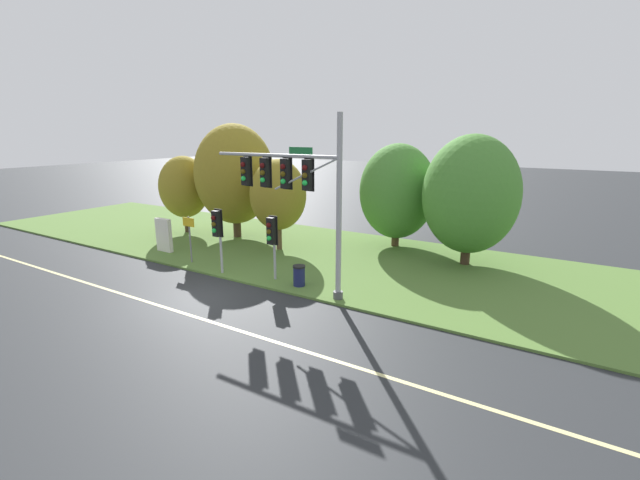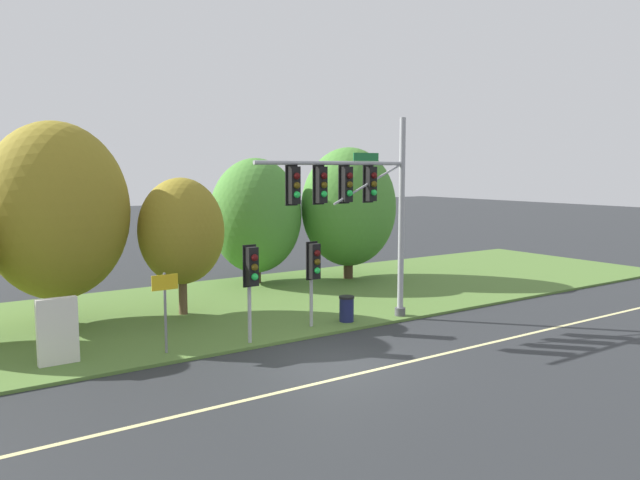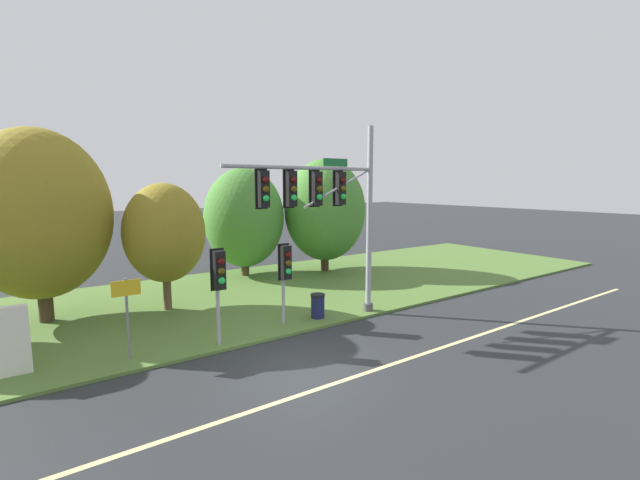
{
  "view_description": "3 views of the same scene",
  "coord_description": "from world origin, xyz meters",
  "px_view_note": "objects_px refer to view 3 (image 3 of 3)",
  "views": [
    {
      "loc": [
        13.06,
        -11.39,
        6.76
      ],
      "look_at": [
        4.09,
        3.23,
        2.39
      ],
      "focal_mm": 24.0,
      "sensor_mm": 36.0,
      "label": 1
    },
    {
      "loc": [
        -10.4,
        -14.27,
        5.6
      ],
      "look_at": [
        2.35,
        4.32,
        3.02
      ],
      "focal_mm": 35.0,
      "sensor_mm": 36.0,
      "label": 2
    },
    {
      "loc": [
        -6.22,
        -9.73,
        5.25
      ],
      "look_at": [
        2.95,
        3.34,
        3.13
      ],
      "focal_mm": 24.0,
      "sensor_mm": 36.0,
      "label": 3
    }
  ],
  "objects_px": {
    "traffic_signal_mast": "(328,201)",
    "trash_bin": "(318,306)",
    "tree_behind_signpost": "(165,233)",
    "info_kiosk": "(6,342)",
    "pedestrian_signal_near_kerb": "(219,276)",
    "pedestrian_signal_further_along": "(285,267)",
    "tree_left_of_mast": "(38,215)",
    "tree_mid_verge": "(244,218)",
    "tree_tall_centre": "(325,210)",
    "route_sign_post": "(127,306)"
  },
  "relations": [
    {
      "from": "traffic_signal_mast",
      "to": "trash_bin",
      "type": "height_order",
      "value": "traffic_signal_mast"
    },
    {
      "from": "tree_behind_signpost",
      "to": "info_kiosk",
      "type": "relative_size",
      "value": 2.73
    },
    {
      "from": "pedestrian_signal_near_kerb",
      "to": "pedestrian_signal_further_along",
      "type": "xyz_separation_m",
      "value": [
        2.75,
        0.61,
        -0.12
      ]
    },
    {
      "from": "tree_left_of_mast",
      "to": "info_kiosk",
      "type": "bearing_deg",
      "value": -102.75
    },
    {
      "from": "pedestrian_signal_further_along",
      "to": "info_kiosk",
      "type": "height_order",
      "value": "pedestrian_signal_further_along"
    },
    {
      "from": "pedestrian_signal_near_kerb",
      "to": "trash_bin",
      "type": "distance_m",
      "value": 4.61
    },
    {
      "from": "tree_behind_signpost",
      "to": "tree_mid_verge",
      "type": "distance_m",
      "value": 6.92
    },
    {
      "from": "traffic_signal_mast",
      "to": "pedestrian_signal_near_kerb",
      "type": "xyz_separation_m",
      "value": [
        -4.36,
        -0.21,
        -2.22
      ]
    },
    {
      "from": "tree_behind_signpost",
      "to": "tree_tall_centre",
      "type": "height_order",
      "value": "tree_tall_centre"
    },
    {
      "from": "traffic_signal_mast",
      "to": "trash_bin",
      "type": "distance_m",
      "value": 4.05
    },
    {
      "from": "tree_left_of_mast",
      "to": "tree_tall_centre",
      "type": "bearing_deg",
      "value": 6.83
    },
    {
      "from": "tree_behind_signpost",
      "to": "trash_bin",
      "type": "relative_size",
      "value": 5.57
    },
    {
      "from": "tree_mid_verge",
      "to": "tree_tall_centre",
      "type": "height_order",
      "value": "tree_tall_centre"
    },
    {
      "from": "pedestrian_signal_further_along",
      "to": "tree_behind_signpost",
      "type": "distance_m",
      "value": 5.48
    },
    {
      "from": "tree_left_of_mast",
      "to": "tree_mid_verge",
      "type": "distance_m",
      "value": 10.19
    },
    {
      "from": "pedestrian_signal_near_kerb",
      "to": "trash_bin",
      "type": "bearing_deg",
      "value": 8.59
    },
    {
      "from": "tree_mid_verge",
      "to": "info_kiosk",
      "type": "bearing_deg",
      "value": -143.15
    },
    {
      "from": "tree_behind_signpost",
      "to": "tree_tall_centre",
      "type": "distance_m",
      "value": 10.3
    },
    {
      "from": "tree_left_of_mast",
      "to": "tree_tall_centre",
      "type": "height_order",
      "value": "tree_left_of_mast"
    },
    {
      "from": "info_kiosk",
      "to": "trash_bin",
      "type": "bearing_deg",
      "value": -3.76
    },
    {
      "from": "traffic_signal_mast",
      "to": "tree_tall_centre",
      "type": "relative_size",
      "value": 1.12
    },
    {
      "from": "tree_tall_centre",
      "to": "tree_left_of_mast",
      "type": "bearing_deg",
      "value": -173.17
    },
    {
      "from": "pedestrian_signal_near_kerb",
      "to": "tree_behind_signpost",
      "type": "xyz_separation_m",
      "value": [
        -0.24,
        5.09,
        0.89
      ]
    },
    {
      "from": "traffic_signal_mast",
      "to": "pedestrian_signal_near_kerb",
      "type": "bearing_deg",
      "value": -177.2
    },
    {
      "from": "trash_bin",
      "to": "info_kiosk",
      "type": "bearing_deg",
      "value": 176.24
    },
    {
      "from": "traffic_signal_mast",
      "to": "tree_left_of_mast",
      "type": "height_order",
      "value": "traffic_signal_mast"
    },
    {
      "from": "traffic_signal_mast",
      "to": "tree_behind_signpost",
      "type": "height_order",
      "value": "traffic_signal_mast"
    },
    {
      "from": "pedestrian_signal_near_kerb",
      "to": "tree_left_of_mast",
      "type": "relative_size",
      "value": 0.44
    },
    {
      "from": "tree_behind_signpost",
      "to": "trash_bin",
      "type": "height_order",
      "value": "tree_behind_signpost"
    },
    {
      "from": "tree_mid_verge",
      "to": "info_kiosk",
      "type": "height_order",
      "value": "tree_mid_verge"
    },
    {
      "from": "pedestrian_signal_near_kerb",
      "to": "tree_behind_signpost",
      "type": "height_order",
      "value": "tree_behind_signpost"
    },
    {
      "from": "pedestrian_signal_near_kerb",
      "to": "tree_mid_verge",
      "type": "height_order",
      "value": "tree_mid_verge"
    },
    {
      "from": "pedestrian_signal_near_kerb",
      "to": "tree_left_of_mast",
      "type": "xyz_separation_m",
      "value": [
        -4.41,
        6.13,
        1.74
      ]
    },
    {
      "from": "tree_left_of_mast",
      "to": "info_kiosk",
      "type": "distance_m",
      "value": 5.85
    },
    {
      "from": "tree_left_of_mast",
      "to": "trash_bin",
      "type": "bearing_deg",
      "value": -32.55
    },
    {
      "from": "traffic_signal_mast",
      "to": "info_kiosk",
      "type": "bearing_deg",
      "value": 173.88
    },
    {
      "from": "tree_left_of_mast",
      "to": "tree_mid_verge",
      "type": "bearing_deg",
      "value": 18.34
    },
    {
      "from": "pedestrian_signal_near_kerb",
      "to": "tree_mid_verge",
      "type": "distance_m",
      "value": 10.74
    },
    {
      "from": "tree_left_of_mast",
      "to": "info_kiosk",
      "type": "height_order",
      "value": "tree_left_of_mast"
    },
    {
      "from": "tree_mid_verge",
      "to": "info_kiosk",
      "type": "distance_m",
      "value": 13.63
    },
    {
      "from": "tree_left_of_mast",
      "to": "trash_bin",
      "type": "xyz_separation_m",
      "value": [
        8.61,
        -5.49,
        -3.55
      ]
    },
    {
      "from": "tree_left_of_mast",
      "to": "tree_behind_signpost",
      "type": "bearing_deg",
      "value": -14.0
    },
    {
      "from": "pedestrian_signal_near_kerb",
      "to": "route_sign_post",
      "type": "xyz_separation_m",
      "value": [
        -2.6,
        0.59,
        -0.68
      ]
    },
    {
      "from": "route_sign_post",
      "to": "info_kiosk",
      "type": "xyz_separation_m",
      "value": [
        -2.91,
        0.68,
        -0.66
      ]
    },
    {
      "from": "traffic_signal_mast",
      "to": "pedestrian_signal_near_kerb",
      "type": "relative_size",
      "value": 2.34
    },
    {
      "from": "pedestrian_signal_near_kerb",
      "to": "info_kiosk",
      "type": "relative_size",
      "value": 1.65
    },
    {
      "from": "pedestrian_signal_further_along",
      "to": "trash_bin",
      "type": "height_order",
      "value": "pedestrian_signal_further_along"
    },
    {
      "from": "tree_left_of_mast",
      "to": "pedestrian_signal_further_along",
      "type": "bearing_deg",
      "value": -37.62
    },
    {
      "from": "tree_behind_signpost",
      "to": "route_sign_post",
      "type": "bearing_deg",
      "value": -117.72
    },
    {
      "from": "tree_behind_signpost",
      "to": "info_kiosk",
      "type": "xyz_separation_m",
      "value": [
        -5.27,
        -3.82,
        -2.22
      ]
    }
  ]
}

